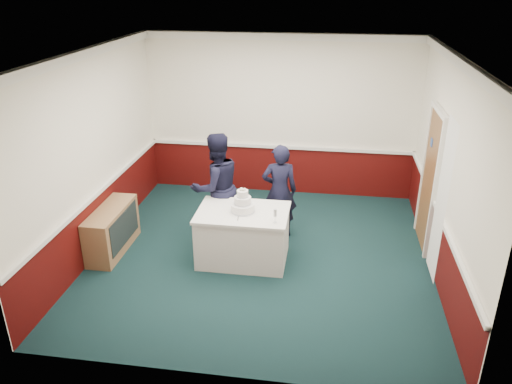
# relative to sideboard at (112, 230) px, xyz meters

# --- Properties ---
(ground) EXTENTS (5.00, 5.00, 0.00)m
(ground) POSITION_rel_sideboard_xyz_m (2.28, 0.16, -0.35)
(ground) COLOR #142D31
(ground) RESTS_ON ground
(room_shell) EXTENTS (5.00, 5.00, 3.00)m
(room_shell) POSITION_rel_sideboard_xyz_m (2.36, 0.77, 1.62)
(room_shell) COLOR white
(room_shell) RESTS_ON ground
(sideboard) EXTENTS (0.41, 1.20, 0.70)m
(sideboard) POSITION_rel_sideboard_xyz_m (0.00, 0.00, 0.00)
(sideboard) COLOR #98734A
(sideboard) RESTS_ON ground
(cake_table) EXTENTS (1.32, 0.92, 0.79)m
(cake_table) POSITION_rel_sideboard_xyz_m (2.02, 0.04, 0.05)
(cake_table) COLOR white
(cake_table) RESTS_ON ground
(wedding_cake) EXTENTS (0.35, 0.35, 0.36)m
(wedding_cake) POSITION_rel_sideboard_xyz_m (2.02, 0.04, 0.55)
(wedding_cake) COLOR white
(wedding_cake) RESTS_ON cake_table
(cake_knife) EXTENTS (0.04, 0.22, 0.00)m
(cake_knife) POSITION_rel_sideboard_xyz_m (1.99, -0.16, 0.44)
(cake_knife) COLOR silver
(cake_knife) RESTS_ON cake_table
(champagne_flute) EXTENTS (0.05, 0.05, 0.21)m
(champagne_flute) POSITION_rel_sideboard_xyz_m (2.52, -0.24, 0.58)
(champagne_flute) COLOR silver
(champagne_flute) RESTS_ON cake_table
(person_man) EXTENTS (1.08, 1.05, 1.75)m
(person_man) POSITION_rel_sideboard_xyz_m (1.49, 0.67, 0.52)
(person_man) COLOR black
(person_man) RESTS_ON ground
(person_woman) EXTENTS (0.62, 0.46, 1.54)m
(person_woman) POSITION_rel_sideboard_xyz_m (2.46, 0.90, 0.42)
(person_woman) COLOR black
(person_woman) RESTS_ON ground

